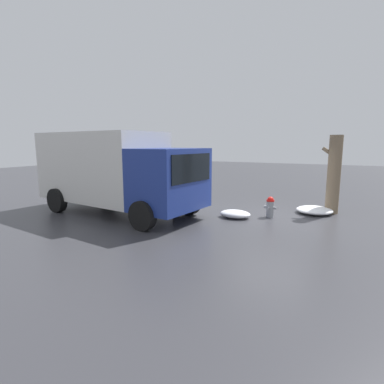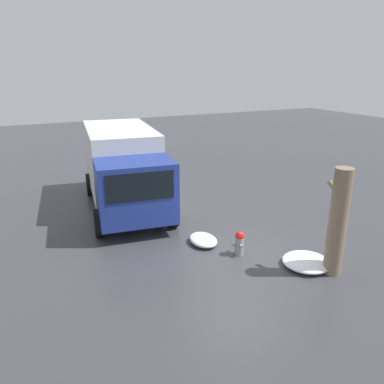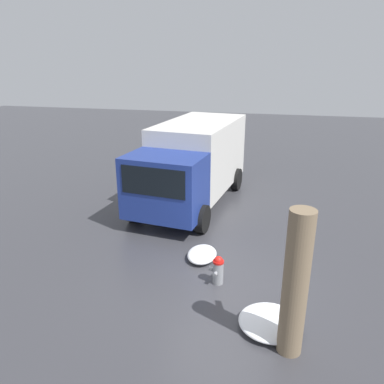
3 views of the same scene
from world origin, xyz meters
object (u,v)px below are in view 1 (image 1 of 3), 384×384
at_px(delivery_truck, 115,169).
at_px(pedestrian, 176,189).
at_px(fire_hydrant, 270,207).
at_px(tree_trunk, 334,174).

relative_size(delivery_truck, pedestrian, 3.78).
bearing_deg(delivery_truck, fire_hydrant, 116.51).
height_order(fire_hydrant, delivery_truck, delivery_truck).
relative_size(fire_hydrant, delivery_truck, 0.11).
height_order(tree_trunk, pedestrian, tree_trunk).
height_order(fire_hydrant, pedestrian, pedestrian).
bearing_deg(delivery_truck, tree_trunk, 123.39).
bearing_deg(tree_trunk, fire_hydrant, 41.37).
distance_m(fire_hydrant, tree_trunk, 2.75).
relative_size(tree_trunk, delivery_truck, 0.42).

